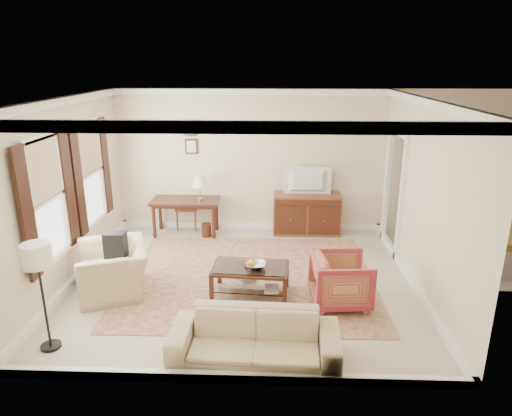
# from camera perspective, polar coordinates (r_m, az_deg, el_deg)

# --- Properties ---
(room_shell) EXTENTS (5.51, 5.01, 2.91)m
(room_shell) POSITION_cam_1_polar(r_m,az_deg,el_deg) (6.77, -1.81, 9.92)
(room_shell) COLOR beige
(room_shell) RESTS_ON ground
(annex_bedroom) EXTENTS (3.00, 2.70, 2.90)m
(annex_bedroom) POSITION_cam_1_polar(r_m,az_deg,el_deg) (9.33, 27.61, -3.43)
(annex_bedroom) COLOR beige
(annex_bedroom) RESTS_ON ground
(window_front) EXTENTS (0.12, 1.56, 1.80)m
(window_front) POSITION_cam_1_polar(r_m,az_deg,el_deg) (7.03, -24.69, 0.87)
(window_front) COLOR #CCB284
(window_front) RESTS_ON room_shell
(window_rear) EXTENTS (0.12, 1.56, 1.80)m
(window_rear) POSITION_cam_1_polar(r_m,az_deg,el_deg) (8.43, -19.98, 4.08)
(window_rear) COLOR #CCB284
(window_rear) RESTS_ON room_shell
(doorway) EXTENTS (0.10, 1.12, 2.25)m
(doorway) POSITION_cam_1_polar(r_m,az_deg,el_deg) (8.81, 16.86, 1.75)
(doorway) COLOR white
(doorway) RESTS_ON room_shell
(rug) EXTENTS (4.06, 3.49, 0.01)m
(rug) POSITION_cam_1_polar(r_m,az_deg,el_deg) (7.62, -0.84, -8.62)
(rug) COLOR brown
(rug) RESTS_ON room_shell
(writing_desk) EXTENTS (1.35, 0.68, 0.74)m
(writing_desk) POSITION_cam_1_polar(r_m,az_deg,el_deg) (9.35, -8.81, 0.40)
(writing_desk) COLOR #3C1C11
(writing_desk) RESTS_ON room_shell
(desk_chair) EXTENTS (0.54, 0.54, 1.05)m
(desk_chair) POSITION_cam_1_polar(r_m,az_deg,el_deg) (9.72, -8.58, 0.44)
(desk_chair) COLOR brown
(desk_chair) RESTS_ON room_shell
(desk_lamp) EXTENTS (0.32, 0.32, 0.50)m
(desk_lamp) POSITION_cam_1_polar(r_m,az_deg,el_deg) (9.20, -7.02, 2.52)
(desk_lamp) COLOR silver
(desk_lamp) RESTS_ON writing_desk
(framed_prints) EXTENTS (0.25, 0.04, 0.68)m
(framed_prints) POSITION_cam_1_polar(r_m,az_deg,el_deg) (9.43, -8.13, 8.77)
(framed_prints) COLOR #3C1C11
(framed_prints) RESTS_ON room_shell
(sideboard) EXTENTS (1.36, 0.52, 0.84)m
(sideboard) POSITION_cam_1_polar(r_m,az_deg,el_deg) (9.42, 6.32, -0.73)
(sideboard) COLOR brown
(sideboard) RESTS_ON room_shell
(tv) EXTENTS (0.92, 0.53, 0.12)m
(tv) POSITION_cam_1_polar(r_m,az_deg,el_deg) (9.16, 6.52, 4.43)
(tv) COLOR black
(tv) RESTS_ON sideboard
(coffee_table) EXTENTS (1.18, 0.75, 0.48)m
(coffee_table) POSITION_cam_1_polar(r_m,az_deg,el_deg) (6.94, -0.70, -8.08)
(coffee_table) COLOR #3C1C11
(coffee_table) RESTS_ON room_shell
(fruit_bowl) EXTENTS (0.42, 0.42, 0.10)m
(fruit_bowl) POSITION_cam_1_polar(r_m,az_deg,el_deg) (6.82, -0.01, -7.04)
(fruit_bowl) COLOR silver
(fruit_bowl) RESTS_ON coffee_table
(book_a) EXTENTS (0.27, 0.16, 0.38)m
(book_a) POSITION_cam_1_polar(r_m,az_deg,el_deg) (7.12, -1.92, -9.05)
(book_a) COLOR brown
(book_a) RESTS_ON coffee_table
(book_b) EXTENTS (0.28, 0.04, 0.38)m
(book_b) POSITION_cam_1_polar(r_m,az_deg,el_deg) (6.89, 1.08, -10.03)
(book_b) COLOR brown
(book_b) RESTS_ON coffee_table
(striped_armchair) EXTENTS (0.82, 0.86, 0.83)m
(striped_armchair) POSITION_cam_1_polar(r_m,az_deg,el_deg) (6.79, 10.58, -8.59)
(striped_armchair) COLOR maroon
(striped_armchair) RESTS_ON room_shell
(club_armchair) EXTENTS (1.10, 1.34, 1.00)m
(club_armchair) POSITION_cam_1_polar(r_m,az_deg,el_deg) (7.32, -17.49, -6.41)
(club_armchair) COLOR tan
(club_armchair) RESTS_ON room_shell
(backpack) EXTENTS (0.29, 0.36, 0.40)m
(backpack) POSITION_cam_1_polar(r_m,az_deg,el_deg) (7.32, -17.17, -4.23)
(backpack) COLOR black
(backpack) RESTS_ON club_armchair
(sofa) EXTENTS (2.02, 0.67, 0.78)m
(sofa) POSITION_cam_1_polar(r_m,az_deg,el_deg) (5.54, -0.19, -15.17)
(sofa) COLOR tan
(sofa) RESTS_ON room_shell
(floor_lamp) EXTENTS (0.34, 0.34, 1.39)m
(floor_lamp) POSITION_cam_1_polar(r_m,az_deg,el_deg) (5.97, -25.64, -6.24)
(floor_lamp) COLOR black
(floor_lamp) RESTS_ON room_shell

